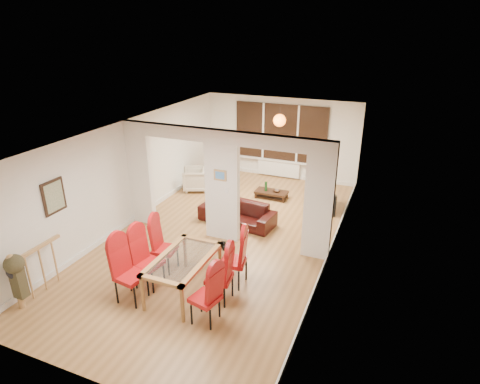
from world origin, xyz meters
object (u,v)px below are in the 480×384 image
Objects in this scene: dining_chair_lc at (165,246)px; television at (329,199)px; dining_chair_lb at (148,260)px; dining_table at (184,275)px; bowl at (276,191)px; coffee_table at (271,195)px; dining_chair_ra at (205,294)px; sofa at (237,213)px; dining_chair_la at (130,272)px; dining_chair_rc at (233,257)px; bottle at (266,186)px; dining_chair_rb at (219,274)px; person at (223,163)px; armchair at (196,179)px.

dining_chair_lc reaches higher than television.
dining_table is at bearing 15.94° from dining_chair_lb.
bowl is (-1.53, 0.15, -0.05)m from television.
coffee_table is (0.85, 4.33, -0.44)m from dining_chair_lc.
dining_chair_ra reaches higher than sofa.
dining_chair_lc is (0.03, 1.08, -0.05)m from dining_chair_la.
dining_table is 3.02m from sofa.
dining_chair_rc is 4.25m from television.
bottle is at bearing 69.11° from television.
dining_chair_ra is at bearing -94.76° from dining_chair_rb.
person is 5.46× the size of bottle.
armchair is 2.48× the size of bottle.
bottle is at bearing 91.40° from dining_chair_la.
coffee_table is (0.12, 4.85, -0.26)m from dining_table.
television is (1.06, 5.28, -0.25)m from dining_chair_ra.
dining_chair_la reaches higher than sofa.
dining_table is 5.04m from television.
dining_table is 5.20m from person.
dining_chair_lc reaches higher than bowl.
dining_table is 4.86m from coffee_table.
dining_chair_rc is at bearing 38.88° from dining_table.
dining_chair_rb is 3.60× the size of bottle.
person is at bearing 173.79° from bottle.
dining_chair_lc is at bearing -99.10° from bottle.
dining_chair_rc is (0.75, 0.60, 0.20)m from dining_table.
dining_chair_rb is at bearing -81.12° from bottle.
person is at bearing 124.79° from dining_chair_ra.
dining_table is 1.45× the size of dining_chair_lc.
dining_chair_rb is 4.86m from coffee_table.
dining_table is 5.09m from armchair.
armchair is 2.18m from bottle.
person is at bearing 130.39° from sofa.
television is at bearing -5.47° from bowl.
dining_chair_lb reaches higher than dining_chair_rb.
dining_chair_lc is (-0.02, 0.59, -0.02)m from dining_chair_lb.
dining_chair_lb is 5.11m from person.
television is (2.50, 4.79, -0.28)m from dining_chair_lb.
armchair is (-1.45, 5.16, -0.25)m from dining_chair_la.
sofa is (0.57, 3.58, -0.31)m from dining_chair_la.
dining_chair_lc is at bearing -3.25° from armchair.
dining_chair_rc is 0.60× the size of sofa.
dining_table is at bearing 2.46° from armchair.
television reaches higher than sofa.
television is at bearing -4.62° from coffee_table.
dining_chair_lc is 1.51m from dining_chair_rb.
dining_chair_lb reaches higher than sofa.
dining_chair_lb is 5.41m from television.
dining_chair_rc is at bearing 102.55° from dining_chair_ra.
dining_chair_ra is at bearing -81.83° from bottle.
dining_chair_rb is (-0.03, 0.61, 0.01)m from dining_chair_ra.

